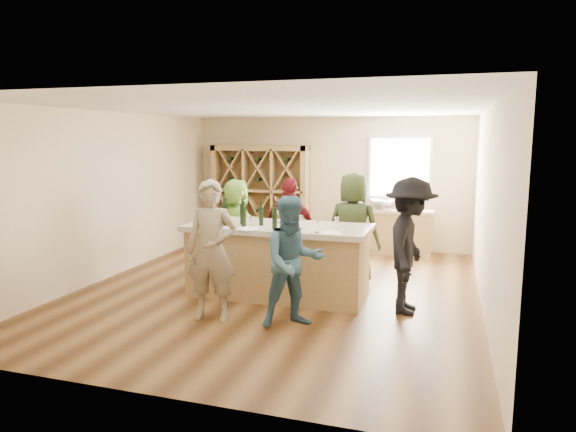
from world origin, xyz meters
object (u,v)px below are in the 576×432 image
(wine_bottle_a, at_px, (224,213))
(wine_rack, at_px, (260,195))
(wine_bottle_f, at_px, (275,218))
(sink, at_px, (382,204))
(wine_bottle_e, at_px, (261,216))
(person_far_right, at_px, (353,229))
(wine_bottle_b, at_px, (226,214))
(person_near_left, at_px, (212,250))
(tasting_counter_base, at_px, (278,263))
(wine_bottle_c, at_px, (242,214))
(person_far_mid, at_px, (290,228))
(person_far_left, at_px, (237,225))
(person_near_right, at_px, (293,262))
(person_server, at_px, (410,246))
(wine_bottle_d, at_px, (244,216))

(wine_bottle_a, bearing_deg, wine_rack, 102.11)
(wine_bottle_f, bearing_deg, sink, 74.13)
(wine_bottle_e, xyz_separation_m, person_far_right, (1.18, 1.09, -0.31))
(sink, xyz_separation_m, wine_bottle_b, (-1.84, -3.71, 0.23))
(sink, xyz_separation_m, person_near_left, (-1.62, -4.67, -0.09))
(tasting_counter_base, bearing_deg, wine_bottle_c, -170.45)
(wine_bottle_e, bearing_deg, person_far_right, 42.92)
(person_far_mid, xyz_separation_m, person_far_left, (-1.01, 0.09, -0.02))
(wine_rack, xyz_separation_m, person_far_left, (0.44, -2.39, -0.27))
(person_far_mid, bearing_deg, wine_rack, -47.72)
(sink, height_order, person_near_right, person_near_right)
(wine_bottle_b, bearing_deg, person_server, 1.33)
(tasting_counter_base, relative_size, person_near_right, 1.57)
(sink, relative_size, tasting_counter_base, 0.21)
(sink, xyz_separation_m, person_far_mid, (-1.25, -2.41, -0.16))
(person_server, bearing_deg, person_near_left, 115.83)
(sink, distance_m, tasting_counter_base, 3.66)
(person_server, bearing_deg, wine_bottle_c, 90.55)
(person_far_left, bearing_deg, person_near_right, 160.66)
(wine_rack, height_order, person_near_right, wine_rack)
(wine_bottle_e, bearing_deg, wine_bottle_b, -162.59)
(wine_rack, xyz_separation_m, tasting_counter_base, (1.58, -3.52, -0.60))
(sink, xyz_separation_m, wine_bottle_d, (-1.56, -3.69, 0.21))
(wine_rack, xyz_separation_m, person_far_mid, (1.45, -2.48, -0.25))
(sink, distance_m, wine_bottle_e, 3.80)
(wine_bottle_a, xyz_separation_m, person_near_right, (1.37, -0.97, -0.41))
(tasting_counter_base, xyz_separation_m, person_near_right, (0.58, -1.14, 0.33))
(wine_bottle_e, height_order, person_server, person_server)
(wine_bottle_e, relative_size, person_near_right, 0.16)
(wine_bottle_a, relative_size, wine_bottle_f, 1.07)
(wine_rack, distance_m, wine_bottle_e, 3.87)
(wine_rack, bearing_deg, person_far_left, -79.50)
(wine_bottle_b, distance_m, wine_bottle_c, 0.26)
(wine_bottle_a, distance_m, wine_bottle_c, 0.27)
(wine_bottle_c, bearing_deg, tasting_counter_base, 9.55)
(tasting_counter_base, height_order, person_near_right, person_near_right)
(wine_bottle_f, bearing_deg, wine_bottle_a, 170.88)
(person_near_left, distance_m, wine_bottle_f, 1.12)
(tasting_counter_base, xyz_separation_m, person_server, (1.93, -0.20, 0.43))
(tasting_counter_base, relative_size, wine_bottle_e, 9.65)
(wine_rack, xyz_separation_m, person_far_right, (2.53, -2.53, -0.19))
(person_far_left, bearing_deg, person_far_mid, -151.74)
(person_far_right, bearing_deg, person_server, 137.50)
(person_far_left, bearing_deg, tasting_counter_base, 168.82)
(wine_bottle_b, xyz_separation_m, person_far_mid, (0.60, 1.30, -0.39))
(tasting_counter_base, relative_size, person_near_left, 1.42)
(person_far_right, bearing_deg, person_far_mid, 5.53)
(person_near_left, relative_size, person_far_mid, 1.08)
(person_near_left, relative_size, person_server, 0.99)
(wine_bottle_a, distance_m, person_near_right, 1.73)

